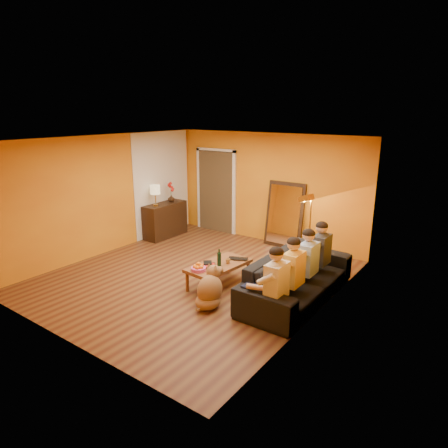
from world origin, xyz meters
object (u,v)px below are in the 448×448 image
Objects in this scene: table_lamp at (155,196)px; person_mid_left at (293,275)px; vase at (171,198)px; sideboard at (165,220)px; laptop at (238,260)px; tumbler at (228,261)px; coffee_table at (219,275)px; wine_bottle at (219,257)px; dog at (210,287)px; sofa at (298,277)px; person_far_left at (276,287)px; floor_lamp at (310,230)px; mirror_frame at (285,215)px; person_far_right at (321,255)px; person_mid_right at (308,264)px.

person_mid_left is (4.37, -1.35, -0.49)m from table_lamp.
person_mid_left is at bearing -23.55° from vase.
sideboard reaches higher than laptop.
coffee_table is at bearing -135.00° from tumbler.
vase reaches higher than wine_bottle.
laptop is (3.04, -1.25, 0.01)m from sideboard.
tumbler is at bearing 129.80° from dog.
sideboard is at bearing 156.54° from coffee_table.
person_mid_left is (0.13, -0.45, 0.24)m from sofa.
person_far_left is (4.37, -2.20, 0.18)m from sideboard.
vase is (-2.98, 1.73, 0.48)m from tumbler.
person_far_left is (0.64, -2.58, -0.11)m from floor_lamp.
table_lamp is 0.42× the size of coffee_table.
coffee_table is 1.67m from person_far_left.
mirror_frame reaches higher than person_far_right.
person_mid_right is (1.13, 1.24, 0.25)m from dog.
floor_lamp is at bearing 1.97° from vase.
tumbler is (0.07, 0.17, -0.11)m from wine_bottle.
person_far_left is at bearing -20.96° from wine_bottle.
person_mid_left is at bearing -90.00° from person_mid_right.
tumbler is at bearing 172.69° from person_mid_left.
floor_lamp is 2.66m from person_far_left.
vase is (-4.37, 1.90, 0.33)m from person_mid_left.
sofa is at bearing -57.60° from mirror_frame.
person_far_left is at bearing -64.31° from mirror_frame.
sofa is 1.44m from coffee_table.
vase is at bearing 90.00° from table_lamp.
tumbler is 0.24m from laptop.
person_mid_right reaches higher than dog.
mirror_frame is at bearing 26.32° from table_lamp.
person_mid_right is at bearing -54.12° from mirror_frame.
sideboard is 0.97× the size of person_mid_right.
coffee_table is 1.00× the size of person_far_right.
person_far_left is 13.24× the size of tumbler.
person_mid_left is 4.78m from vase.
floor_lamp is 1.18× the size of person_far_left.
sofa reaches higher than laptop.
person_mid_right is (4.37, -0.80, -0.49)m from table_lamp.
table_lamp reaches higher than vase.
dog is 0.58× the size of person_far_right.
dog reaches higher than coffee_table.
table_lamp is 3.81m from floor_lamp.
person_far_right is 1.67m from tumbler.
sideboard is 4.00m from dog.
wine_bottle is at bearing 108.43° from sofa.
vase is at bearing 90.00° from sideboard.
tumbler is (2.98, -1.18, -0.64)m from table_lamp.
sideboard is 12.80× the size of tumbler.
sofa is 1.20m from laptop.
person_far_left is at bearing -90.00° from person_mid_left.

